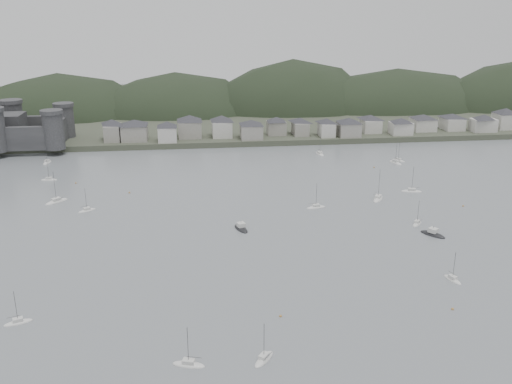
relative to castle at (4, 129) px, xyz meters
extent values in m
plane|color=slate|center=(120.00, -179.80, -10.96)|extent=(900.00, 900.00, 0.00)
cube|color=#383D2D|center=(120.00, 115.20, -9.46)|extent=(900.00, 250.00, 3.00)
ellipsoid|color=black|center=(9.13, 92.14, -21.11)|extent=(138.98, 92.48, 81.13)
ellipsoid|color=black|center=(87.70, 93.06, -20.93)|extent=(132.08, 90.41, 79.74)
ellipsoid|color=black|center=(170.65, 93.13, -23.64)|extent=(133.88, 88.37, 101.41)
ellipsoid|color=black|center=(245.95, 88.11, -21.28)|extent=(165.81, 81.78, 82.55)
cylinder|color=#2F2F32|center=(28.00, -13.80, 1.04)|extent=(10.00, 10.00, 18.00)
cylinder|color=#2F2F32|center=(0.00, 16.20, 1.54)|extent=(11.00, 11.00, 19.00)
cylinder|color=#2F2F32|center=(28.00, 14.20, 0.54)|extent=(10.00, 10.00, 17.00)
cube|color=#2F2F32|center=(0.00, 15.20, -1.96)|extent=(56.00, 3.50, 12.00)
cube|color=#2F2F32|center=(28.00, 0.20, -1.96)|extent=(3.50, 30.00, 12.00)
cube|color=#2F2F32|center=(0.00, 0.20, 0.04)|extent=(20.00, 16.00, 16.00)
cube|color=gray|center=(55.00, 2.16, -3.67)|extent=(8.34, 12.91, 8.59)
pyramid|color=#2D2D33|center=(55.00, 2.16, 2.13)|extent=(15.78, 15.78, 3.01)
cube|color=gray|center=(66.68, 1.52, -3.79)|extent=(13.68, 13.35, 8.36)
pyramid|color=#2D2D33|center=(66.68, 1.52, 1.86)|extent=(20.07, 20.07, 2.93)
cube|color=#B8B5AD|center=(84.43, -3.78, -3.93)|extent=(9.78, 10.20, 8.08)
pyramid|color=#2D2D33|center=(84.43, -3.78, 1.53)|extent=(14.83, 14.83, 2.83)
cube|color=gray|center=(96.49, 5.84, -3.42)|extent=(12.59, 13.33, 9.09)
pyramid|color=#2D2D33|center=(96.49, 5.84, 2.72)|extent=(19.24, 19.24, 3.18)
cube|color=#B8B5AD|center=(114.25, 4.30, -3.53)|extent=(10.74, 12.17, 8.87)
pyramid|color=#2D2D33|center=(114.25, 4.30, 2.46)|extent=(17.01, 17.01, 3.10)
cube|color=gray|center=(129.92, -2.27, -4.12)|extent=(11.63, 12.09, 7.69)
pyramid|color=#2D2D33|center=(129.92, -2.27, 1.07)|extent=(17.61, 17.61, 2.69)
cube|color=gray|center=(145.25, 6.39, -4.24)|extent=(10.37, 9.35, 7.44)
pyramid|color=#2D2D33|center=(145.25, 6.39, 0.78)|extent=(14.65, 14.65, 2.60)
cube|color=gray|center=(158.63, 3.99, -4.35)|extent=(8.24, 12.20, 7.22)
pyramid|color=#2D2D33|center=(158.63, 3.99, 0.52)|extent=(15.17, 15.17, 2.53)
cube|color=#B8B5AD|center=(172.50, -1.25, -4.23)|extent=(8.06, 10.91, 7.46)
pyramid|color=#2D2D33|center=(172.50, -1.25, 0.80)|extent=(14.08, 14.08, 2.61)
cube|color=gray|center=(184.81, -2.74, -4.13)|extent=(11.73, 11.78, 7.66)
pyramid|color=#2D2D33|center=(184.81, -2.74, 1.04)|extent=(17.46, 17.46, 2.68)
cube|color=#B8B5AD|center=(200.64, 7.11, -4.30)|extent=(10.19, 13.02, 7.33)
pyramid|color=#2D2D33|center=(200.64, 7.11, 0.65)|extent=(17.23, 17.23, 2.57)
cube|color=#B8B5AD|center=(215.55, -1.74, -4.53)|extent=(11.70, 9.81, 6.88)
pyramid|color=#2D2D33|center=(215.55, -1.74, 0.11)|extent=(15.97, 15.97, 2.41)
cube|color=#B8B5AD|center=(232.40, 7.10, -4.46)|extent=(12.83, 12.48, 7.00)
pyramid|color=#2D2D33|center=(232.40, 7.10, 0.26)|extent=(18.79, 18.79, 2.45)
cube|color=#B8B5AD|center=(250.73, 7.62, -4.48)|extent=(11.07, 13.50, 6.97)
pyramid|color=#2D2D33|center=(250.73, 7.62, 0.22)|extent=(18.25, 18.25, 2.44)
cube|color=#B8B5AD|center=(266.02, -0.08, -4.30)|extent=(13.75, 9.12, 7.34)
pyramid|color=#2D2D33|center=(266.02, -0.08, 0.66)|extent=(16.97, 16.97, 2.57)
cube|color=#B8B5AD|center=(282.92, 6.15, -3.44)|extent=(11.37, 11.57, 9.05)
pyramid|color=#2D2D33|center=(282.92, 6.15, 2.67)|extent=(17.03, 17.03, 3.17)
ellipsoid|color=silver|center=(197.44, -47.25, -10.91)|extent=(6.33, 6.99, 1.43)
cube|color=silver|center=(197.44, -47.25, -9.90)|extent=(2.81, 2.94, 0.70)
cylinder|color=#3F3F42|center=(197.44, -47.25, -6.29)|extent=(0.12, 0.12, 8.96)
cylinder|color=#3F3F42|center=(196.62, -48.25, -9.35)|extent=(2.13, 2.55, 0.10)
ellipsoid|color=silver|center=(142.27, -108.31, -10.91)|extent=(7.89, 3.95, 1.51)
cube|color=silver|center=(142.27, -108.31, -9.86)|extent=(2.93, 2.18, 0.70)
cylinder|color=#3F3F42|center=(142.27, -108.31, -6.04)|extent=(0.12, 0.12, 9.44)
cylinder|color=#3F3F42|center=(140.94, -108.03, -9.31)|extent=(3.34, 0.81, 0.10)
ellipsoid|color=silver|center=(110.04, -199.80, -10.91)|extent=(5.92, 6.80, 1.38)
cube|color=silver|center=(110.04, -199.80, -9.93)|extent=(2.66, 2.83, 0.70)
cylinder|color=#3F3F42|center=(110.04, -199.80, -6.47)|extent=(0.12, 0.12, 8.59)
cylinder|color=#3F3F42|center=(110.79, -200.79, -9.38)|extent=(1.96, 2.52, 0.10)
ellipsoid|color=silver|center=(162.24, -29.80, -10.91)|extent=(3.94, 8.80, 1.70)
cube|color=silver|center=(162.24, -29.80, -9.77)|extent=(2.29, 3.21, 0.70)
cylinder|color=#3F3F42|center=(162.24, -29.80, -5.46)|extent=(0.12, 0.12, 10.61)
cylinder|color=#3F3F42|center=(162.47, -28.29, -9.22)|extent=(0.67, 3.79, 0.10)
ellipsoid|color=silver|center=(168.68, -101.57, -10.91)|extent=(7.61, 9.76, 1.91)
cube|color=silver|center=(168.68, -101.57, -9.66)|extent=(3.55, 3.96, 0.70)
cylinder|color=#3F3F42|center=(168.68, -101.57, -4.78)|extent=(0.12, 0.12, 11.97)
cylinder|color=#3F3F42|center=(167.78, -100.10, -9.11)|extent=(2.34, 3.72, 0.10)
ellipsoid|color=silver|center=(27.12, -29.80, -10.91)|extent=(3.81, 8.22, 1.58)
cube|color=silver|center=(27.12, -29.80, -9.82)|extent=(2.17, 3.02, 0.70)
cylinder|color=#3F3F42|center=(27.12, -29.80, -5.82)|extent=(0.12, 0.12, 9.88)
cylinder|color=#3F3F42|center=(27.36, -31.21, -9.27)|extent=(0.69, 3.52, 0.10)
ellipsoid|color=silver|center=(57.45, -101.31, -10.91)|extent=(6.84, 5.82, 1.37)
cube|color=silver|center=(57.45, -101.31, -9.93)|extent=(2.83, 2.64, 0.70)
cylinder|color=#3F3F42|center=(57.45, -101.31, -6.47)|extent=(0.12, 0.12, 8.58)
cylinder|color=#3F3F42|center=(56.46, -100.58, -9.38)|extent=(2.55, 1.90, 0.10)
ellipsoid|color=silver|center=(173.41, -128.76, -10.91)|extent=(5.93, 6.51, 1.34)
cube|color=silver|center=(173.41, -128.76, -9.94)|extent=(2.63, 2.74, 0.70)
cylinder|color=#3F3F42|center=(173.41, -128.76, -6.58)|extent=(0.12, 0.12, 8.37)
cylinder|color=#3F3F42|center=(174.18, -129.68, -9.39)|extent=(2.00, 2.38, 0.10)
ellipsoid|color=silver|center=(94.13, -199.80, -10.91)|extent=(7.48, 4.33, 1.42)
cube|color=silver|center=(94.13, -199.80, -9.90)|extent=(2.85, 2.25, 0.70)
cylinder|color=#3F3F42|center=(94.13, -199.80, -6.31)|extent=(0.12, 0.12, 8.90)
cylinder|color=#3F3F42|center=(95.35, -199.42, -9.35)|extent=(3.09, 1.06, 0.10)
ellipsoid|color=silver|center=(166.55, -169.99, -10.91)|extent=(3.73, 6.84, 1.30)
cube|color=silver|center=(166.55, -169.99, -9.96)|extent=(1.98, 2.58, 0.70)
cylinder|color=#3F3F42|center=(166.55, -169.99, -6.69)|extent=(0.12, 0.12, 8.15)
cylinder|color=#3F3F42|center=(166.86, -168.86, -9.41)|extent=(0.87, 2.86, 0.10)
ellipsoid|color=silver|center=(34.63, -59.57, -10.91)|extent=(7.24, 2.91, 1.41)
cube|color=silver|center=(34.63, -59.57, -9.91)|extent=(2.61, 1.78, 0.70)
cylinder|color=#3F3F42|center=(34.63, -59.57, -6.35)|extent=(0.12, 0.12, 8.83)
cylinder|color=#3F3F42|center=(33.36, -59.69, -9.36)|extent=(3.17, 0.40, 0.10)
ellipsoid|color=silver|center=(185.33, -94.29, -10.91)|extent=(8.81, 4.74, 1.68)
cube|color=silver|center=(185.33, -94.29, -9.77)|extent=(3.32, 2.54, 0.70)
cylinder|color=#3F3F42|center=(185.33, -94.29, -5.51)|extent=(0.12, 0.12, 10.51)
cylinder|color=#3F3F42|center=(186.79, -93.90, -9.22)|extent=(3.68, 1.06, 0.10)
ellipsoid|color=silver|center=(44.14, -89.73, -10.91)|extent=(8.92, 8.99, 1.92)
cube|color=silver|center=(44.14, -89.73, -9.65)|extent=(3.86, 3.87, 0.70)
cylinder|color=#3F3F42|center=(44.14, -89.73, -4.77)|extent=(0.12, 0.12, 12.00)
cylinder|color=#3F3F42|center=(45.35, -90.96, -9.10)|extent=(3.10, 3.15, 0.10)
ellipsoid|color=silver|center=(194.70, -50.91, -10.91)|extent=(4.99, 9.30, 1.77)
cube|color=silver|center=(194.70, -50.91, -9.73)|extent=(2.67, 3.50, 0.70)
cylinder|color=#3F3F42|center=(194.70, -50.91, -5.22)|extent=(0.12, 0.12, 11.09)
cylinder|color=#3F3F42|center=(194.29, -52.46, -9.18)|extent=(1.11, 3.89, 0.10)
ellipsoid|color=silver|center=(54.01, -178.37, -10.91)|extent=(6.90, 4.21, 1.32)
cube|color=silver|center=(54.01, -178.37, -9.96)|extent=(2.66, 2.14, 0.70)
cylinder|color=#3F3F42|center=(54.01, -178.37, -6.65)|extent=(0.12, 0.12, 8.22)
cylinder|color=#3F3F42|center=(52.90, -177.97, -9.41)|extent=(2.82, 1.10, 0.10)
ellipsoid|color=black|center=(174.66, -138.80, -10.91)|extent=(7.87, 9.13, 1.97)
cube|color=silver|center=(174.66, -138.80, -9.28)|extent=(3.61, 3.64, 1.40)
cylinder|color=#3F3F42|center=(174.66, -138.80, -8.38)|extent=(0.10, 0.10, 1.20)
ellipsoid|color=black|center=(112.29, -125.99, -10.91)|extent=(5.66, 9.16, 1.90)
cube|color=silver|center=(112.29, -125.99, -9.32)|extent=(3.11, 3.22, 1.40)
cylinder|color=#3F3F42|center=(112.29, -125.99, -8.42)|extent=(0.10, 0.10, 1.20)
sphere|color=#B17D3B|center=(71.06, -81.76, -10.81)|extent=(0.70, 0.70, 0.70)
sphere|color=#B17D3B|center=(159.36, -185.00, -10.81)|extent=(0.70, 0.70, 0.70)
sphere|color=#B17D3B|center=(181.85, -57.28, -10.81)|extent=(0.70, 0.70, 0.70)
sphere|color=#B17D3B|center=(197.95, -113.49, -10.81)|extent=(0.70, 0.70, 0.70)
sphere|color=#B17D3B|center=(47.07, -65.73, -10.81)|extent=(0.70, 0.70, 0.70)
sphere|color=#B17D3B|center=(116.40, -183.07, -10.81)|extent=(0.70, 0.70, 0.70)
camera|label=1|loc=(96.11, -299.41, 59.99)|focal=38.87mm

